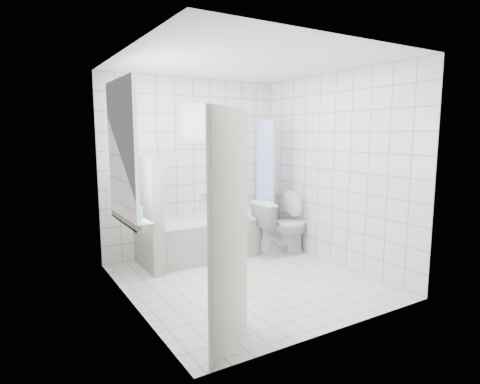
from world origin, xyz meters
TOP-DOWN VIEW (x-y plane):
  - ground at (0.00, 0.00)m, footprint 3.00×3.00m
  - ceiling at (0.00, 0.00)m, footprint 3.00×3.00m
  - wall_back at (0.00, 1.50)m, footprint 2.80×0.02m
  - wall_front at (0.00, -1.50)m, footprint 2.80×0.02m
  - wall_left at (-1.40, 0.00)m, footprint 0.02×3.00m
  - wall_right at (1.40, 0.00)m, footprint 0.02×3.00m
  - window_left at (-1.35, 0.30)m, footprint 0.01×0.90m
  - window_back at (0.10, 1.46)m, footprint 0.50×0.01m
  - window_sill at (-1.31, 0.30)m, footprint 0.18×1.02m
  - door at (-0.94, -1.23)m, footprint 0.65×0.54m
  - bathtub at (0.10, 1.12)m, footprint 1.82×0.77m
  - partition_wall at (-0.87, 1.07)m, footprint 0.15×0.85m
  - tiled_ledge at (1.22, 1.38)m, footprint 0.40×0.24m
  - toilet at (1.03, 0.65)m, footprint 0.84×0.51m
  - curtain_rod at (0.95, 1.10)m, footprint 0.02×0.80m
  - shower_curtain at (0.95, 0.97)m, footprint 0.14×0.48m
  - tub_faucet at (0.20, 1.46)m, footprint 0.18×0.06m
  - sill_bottles at (-1.30, 0.29)m, footprint 0.15×0.60m
  - ledge_bottles at (1.21, 1.35)m, footprint 0.20×0.19m

SIDE VIEW (x-z plane):
  - ground at x=0.00m, z-range 0.00..0.00m
  - tiled_ledge at x=1.22m, z-range 0.00..0.55m
  - bathtub at x=0.10m, z-range 0.00..0.58m
  - toilet at x=1.03m, z-range 0.00..0.83m
  - ledge_bottles at x=1.21m, z-range 0.54..0.78m
  - partition_wall at x=-0.87m, z-range 0.00..1.50m
  - tub_faucet at x=0.20m, z-range 0.82..0.88m
  - window_sill at x=-1.31m, z-range 0.82..0.90m
  - sill_bottles at x=-1.30m, z-range 0.89..1.08m
  - door at x=-0.94m, z-range 0.00..2.00m
  - shower_curtain at x=0.95m, z-range 0.21..1.99m
  - wall_back at x=0.00m, z-range 0.00..2.60m
  - wall_front at x=0.00m, z-range 0.00..2.60m
  - wall_left at x=-1.40m, z-range 0.00..2.60m
  - wall_right at x=1.40m, z-range 0.00..2.60m
  - window_left at x=-1.35m, z-range 0.90..2.30m
  - window_back at x=0.10m, z-range 1.70..2.20m
  - curtain_rod at x=0.95m, z-range 1.99..2.01m
  - ceiling at x=0.00m, z-range 2.60..2.60m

